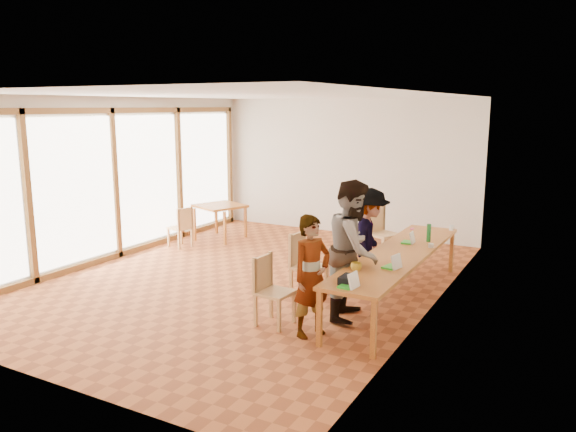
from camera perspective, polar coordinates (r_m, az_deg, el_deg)
name	(u,v)px	position (r m, az deg, el deg)	size (l,w,h in m)	color
ground	(250,279)	(9.41, -3.91, -6.40)	(8.00, 8.00, 0.00)	#A95528
wall_back	(345,167)	(12.60, 5.83, 5.00)	(6.00, 0.10, 3.00)	beige
wall_front	(33,242)	(6.16, -24.51, -2.38)	(6.00, 0.10, 3.00)	beige
wall_right	(434,205)	(7.89, 14.65, 1.05)	(0.10, 8.00, 3.00)	beige
window_wall	(114,179)	(10.95, -17.24, 3.64)	(0.10, 8.00, 3.00)	white
ceiling	(247,94)	(8.98, -4.17, 12.30)	(6.00, 8.00, 0.04)	white
communal_table	(399,256)	(8.27, 11.17, -4.00)	(0.80, 4.00, 0.75)	#B87529
side_table	(220,208)	(12.11, -6.93, 0.77)	(0.90, 0.90, 0.75)	#B87529
chair_near	(269,282)	(7.40, -1.99, -6.74)	(0.45, 0.45, 0.49)	#E0AF70
chair_mid	(303,257)	(8.44, 1.54, -4.22)	(0.48, 0.48, 0.52)	#E0AF70
chair_far	(353,237)	(9.76, 6.65, -2.17)	(0.50, 0.50, 0.52)	#E0AF70
chair_empty	(380,226)	(10.62, 9.30, -1.03)	(0.62, 0.62, 0.54)	#E0AF70
chair_spare	(182,223)	(11.52, -10.67, -0.69)	(0.46, 0.46, 0.44)	#E0AF70
person_near	(312,276)	(6.97, 2.42, -6.11)	(0.56, 0.37, 1.54)	gray
person_mid	(354,250)	(7.57, 6.68, -3.41)	(0.91, 0.71, 1.88)	gray
person_far	(369,240)	(8.77, 8.27, -2.39)	(1.03, 0.59, 1.60)	gray
laptop_near	(351,283)	(6.61, 6.38, -6.81)	(0.22, 0.24, 0.19)	green
laptop_mid	(394,264)	(7.46, 10.68, -4.86)	(0.24, 0.26, 0.19)	green
laptop_far	(410,240)	(8.85, 12.26, -2.40)	(0.19, 0.22, 0.18)	green
yellow_mug	(356,267)	(7.26, 6.94, -5.16)	(0.14, 0.14, 0.11)	gold
green_bottle	(429,233)	(9.00, 14.11, -1.67)	(0.07, 0.07, 0.28)	#186226
clear_glass	(451,228)	(9.94, 16.26, -1.15)	(0.07, 0.07, 0.09)	silver
condiment_cup	(431,246)	(8.66, 14.32, -2.93)	(0.08, 0.08, 0.06)	white
pink_phone	(412,229)	(9.87, 12.49, -1.26)	(0.05, 0.10, 0.01)	#D93E7D
black_pouch	(348,279)	(6.78, 6.08, -6.42)	(0.16, 0.26, 0.09)	black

